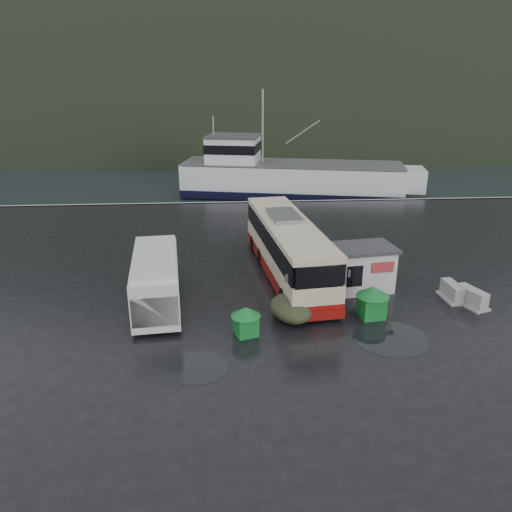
{
  "coord_description": "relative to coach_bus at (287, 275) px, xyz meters",
  "views": [
    {
      "loc": [
        -1.86,
        -21.6,
        10.57
      ],
      "look_at": [
        -0.21,
        2.16,
        1.7
      ],
      "focal_mm": 35.0,
      "sensor_mm": 36.0,
      "label": 1
    }
  ],
  "objects": [
    {
      "name": "headland",
      "position": [
        8.39,
        246.41,
        0.0
      ],
      "size": [
        780.0,
        540.0,
        570.0
      ],
      "primitive_type": "ellipsoid",
      "color": "black",
      "rests_on": "ground"
    },
    {
      "name": "ground",
      "position": [
        -1.61,
        -3.59,
        0.0
      ],
      "size": [
        160.0,
        160.0,
        0.0
      ],
      "primitive_type": "plane",
      "color": "black",
      "rests_on": "ground"
    },
    {
      "name": "jersey_barrier_a",
      "position": [
        7.68,
        -3.6,
        0.0
      ],
      "size": [
        0.92,
        1.7,
        0.83
      ],
      "primitive_type": null,
      "rotation": [
        0.0,
        0.0,
        0.06
      ],
      "color": "#999993",
      "rests_on": "ground"
    },
    {
      "name": "white_van",
      "position": [
        -6.66,
        -3.38,
        0.0
      ],
      "size": [
        2.78,
        6.48,
        2.63
      ],
      "primitive_type": null,
      "rotation": [
        0.0,
        0.0,
        0.1
      ],
      "color": "silver",
      "rests_on": "ground"
    },
    {
      "name": "puddles",
      "position": [
        1.5,
        -5.65,
        0.01
      ],
      "size": [
        10.95,
        11.36,
        0.01
      ],
      "color": "black",
      "rests_on": "ground"
    },
    {
      "name": "jersey_barrier_b",
      "position": [
        8.3,
        -4.36,
        0.0
      ],
      "size": [
        1.37,
        1.91,
        0.86
      ],
      "primitive_type": null,
      "rotation": [
        0.0,
        0.0,
        0.33
      ],
      "color": "#999993",
      "rests_on": "ground"
    },
    {
      "name": "quay_edge",
      "position": [
        -1.61,
        16.41,
        0.0
      ],
      "size": [
        160.0,
        0.6,
        1.5
      ],
      "primitive_type": "cube",
      "color": "#999993",
      "rests_on": "ground"
    },
    {
      "name": "waste_bin_right",
      "position": [
        3.19,
        -5.18,
        0.0
      ],
      "size": [
        1.21,
        1.21,
        1.5
      ],
      "primitive_type": null,
      "rotation": [
        0.0,
        0.0,
        0.13
      ],
      "color": "#15792C",
      "rests_on": "ground"
    },
    {
      "name": "fishing_trawler",
      "position": [
        3.57,
        24.32,
        0.0
      ],
      "size": [
        26.4,
        10.89,
        10.31
      ],
      "primitive_type": null,
      "rotation": [
        0.0,
        0.0,
        -0.21
      ],
      "color": "silver",
      "rests_on": "ground"
    },
    {
      "name": "dome_tent",
      "position": [
        -0.48,
        -5.08,
        0.0
      ],
      "size": [
        2.28,
        2.86,
        1.01
      ],
      "primitive_type": null,
      "rotation": [
        0.0,
        0.0,
        0.18
      ],
      "color": "#343922",
      "rests_on": "ground"
    },
    {
      "name": "ticket_kiosk",
      "position": [
        3.63,
        -2.05,
        0.0
      ],
      "size": [
        3.24,
        2.63,
        2.31
      ],
      "primitive_type": null,
      "rotation": [
        0.0,
        0.0,
        0.14
      ],
      "color": "silver",
      "rests_on": "ground"
    },
    {
      "name": "waste_bin_left",
      "position": [
        -2.6,
        -6.42,
        0.0
      ],
      "size": [
        1.16,
        1.16,
        1.28
      ],
      "primitive_type": null,
      "rotation": [
        0.0,
        0.0,
        0.31
      ],
      "color": "#15792C",
      "rests_on": "ground"
    },
    {
      "name": "harbor_water",
      "position": [
        -1.61,
        106.41,
        0.0
      ],
      "size": [
        300.0,
        180.0,
        0.02
      ],
      "primitive_type": "cube",
      "color": "black",
      "rests_on": "ground"
    },
    {
      "name": "coach_bus",
      "position": [
        0.0,
        0.0,
        0.0
      ],
      "size": [
        4.23,
        11.84,
        3.27
      ],
      "primitive_type": null,
      "rotation": [
        0.0,
        0.0,
        0.12
      ],
      "color": "beige",
      "rests_on": "ground"
    }
  ]
}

